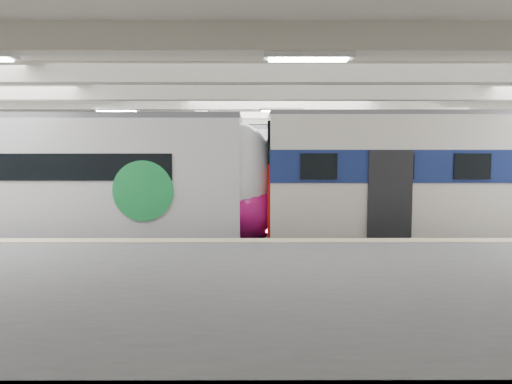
{
  "coord_description": "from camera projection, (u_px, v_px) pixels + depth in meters",
  "views": [
    {
      "loc": [
        -0.95,
        -13.76,
        3.1
      ],
      "look_at": [
        -0.91,
        1.0,
        2.0
      ],
      "focal_mm": 30.0,
      "sensor_mm": 36.0,
      "label": 1
    }
  ],
  "objects": [
    {
      "name": "station_hall",
      "position": [
        289.0,
        155.0,
        11.98
      ],
      "size": [
        36.0,
        24.0,
        5.75
      ],
      "color": "black",
      "rests_on": "ground"
    },
    {
      "name": "modern_emu",
      "position": [
        83.0,
        188.0,
        13.77
      ],
      "size": [
        14.03,
        2.9,
        4.51
      ],
      "color": "silver",
      "rests_on": "ground"
    },
    {
      "name": "older_rer",
      "position": [
        481.0,
        182.0,
        13.79
      ],
      "size": [
        13.91,
        3.07,
        4.57
      ],
      "color": "beige",
      "rests_on": "ground"
    },
    {
      "name": "far_train",
      "position": [
        150.0,
        177.0,
        19.25
      ],
      "size": [
        14.39,
        2.94,
        4.58
      ],
      "rotation": [
        0.0,
        0.0,
        0.0
      ],
      "color": "silver",
      "rests_on": "ground"
    }
  ]
}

